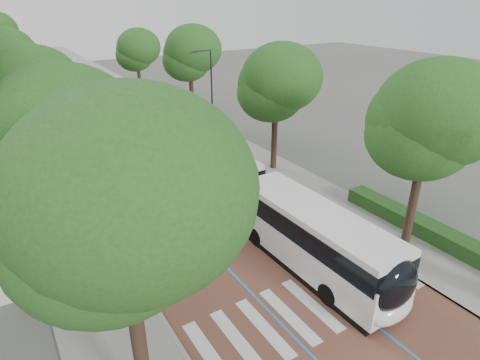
% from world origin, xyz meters
% --- Properties ---
extents(ground, '(160.00, 160.00, 0.00)m').
position_xyz_m(ground, '(0.00, 0.00, 0.00)').
color(ground, '#51544C').
rests_on(ground, ground).
extents(road, '(11.00, 140.00, 0.02)m').
position_xyz_m(road, '(0.00, 40.00, 0.01)').
color(road, brown).
rests_on(road, ground).
extents(sidewalk_left, '(4.00, 140.00, 0.12)m').
position_xyz_m(sidewalk_left, '(-7.50, 40.00, 0.06)').
color(sidewalk_left, gray).
rests_on(sidewalk_left, ground).
extents(sidewalk_right, '(4.00, 140.00, 0.12)m').
position_xyz_m(sidewalk_right, '(7.50, 40.00, 0.06)').
color(sidewalk_right, gray).
rests_on(sidewalk_right, ground).
extents(kerb_left, '(0.20, 140.00, 0.14)m').
position_xyz_m(kerb_left, '(-5.60, 40.00, 0.06)').
color(kerb_left, gray).
rests_on(kerb_left, ground).
extents(kerb_right, '(0.20, 140.00, 0.14)m').
position_xyz_m(kerb_right, '(5.60, 40.00, 0.06)').
color(kerb_right, gray).
rests_on(kerb_right, ground).
extents(zebra_crossing, '(10.55, 3.60, 0.01)m').
position_xyz_m(zebra_crossing, '(0.20, 1.00, 0.03)').
color(zebra_crossing, silver).
rests_on(zebra_crossing, ground).
extents(lane_line_left, '(0.12, 126.00, 0.01)m').
position_xyz_m(lane_line_left, '(-1.60, 40.00, 0.02)').
color(lane_line_left, '#2A7BD4').
rests_on(lane_line_left, road).
extents(lane_line_right, '(0.12, 126.00, 0.01)m').
position_xyz_m(lane_line_right, '(1.60, 40.00, 0.02)').
color(lane_line_right, '#2A7BD4').
rests_on(lane_line_right, road).
extents(hedge, '(1.20, 14.00, 0.80)m').
position_xyz_m(hedge, '(9.10, 0.00, 0.52)').
color(hedge, '#1A3C14').
rests_on(hedge, sidewalk_right).
extents(streetlight_far, '(1.82, 0.20, 8.00)m').
position_xyz_m(streetlight_far, '(6.62, 22.00, 4.82)').
color(streetlight_far, '#2B2B2E').
rests_on(streetlight_far, sidewalk_right).
extents(lamp_post_left, '(0.14, 0.14, 8.00)m').
position_xyz_m(lamp_post_left, '(-6.10, 8.00, 4.12)').
color(lamp_post_left, '#2B2B2E').
rests_on(lamp_post_left, sidewalk_left).
extents(trees_left, '(6.40, 60.82, 9.93)m').
position_xyz_m(trees_left, '(-7.50, 23.08, 6.77)').
color(trees_left, black).
rests_on(trees_left, ground).
extents(trees_right, '(5.98, 47.76, 9.21)m').
position_xyz_m(trees_right, '(7.70, 20.62, 6.33)').
color(trees_right, black).
rests_on(trees_right, ground).
extents(lead_bus, '(2.79, 18.43, 3.20)m').
position_xyz_m(lead_bus, '(1.88, 6.84, 1.63)').
color(lead_bus, black).
rests_on(lead_bus, ground).
extents(bus_queued_0, '(3.32, 12.53, 3.20)m').
position_xyz_m(bus_queued_0, '(2.33, 22.32, 1.62)').
color(bus_queued_0, white).
rests_on(bus_queued_0, ground).
extents(bus_queued_1, '(3.20, 12.52, 3.20)m').
position_xyz_m(bus_queued_1, '(1.90, 36.66, 1.62)').
color(bus_queued_1, white).
rests_on(bus_queued_1, ground).
extents(bus_queued_2, '(2.82, 12.45, 3.20)m').
position_xyz_m(bus_queued_2, '(1.67, 49.08, 1.62)').
color(bus_queued_2, white).
rests_on(bus_queued_2, ground).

